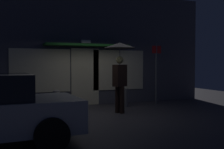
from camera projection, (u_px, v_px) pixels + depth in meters
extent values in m
plane|color=#38353A|center=(104.00, 114.00, 8.79)|extent=(18.00, 18.00, 0.00)
cube|color=#4C4C56|center=(84.00, 48.00, 10.90)|extent=(10.43, 0.30, 4.43)
cube|color=beige|center=(85.00, 77.00, 10.78)|extent=(1.10, 0.04, 2.20)
cube|color=beige|center=(41.00, 71.00, 10.15)|extent=(2.19, 0.04, 1.60)
cube|color=beige|center=(119.00, 70.00, 11.29)|extent=(2.19, 0.04, 1.60)
cube|color=white|center=(86.00, 42.00, 10.66)|extent=(0.36, 0.16, 0.12)
cube|color=#144C19|center=(87.00, 45.00, 10.43)|extent=(3.20, 0.70, 0.08)
cylinder|color=black|center=(117.00, 99.00, 9.06)|extent=(0.15, 0.15, 0.87)
cylinder|color=black|center=(122.00, 100.00, 8.92)|extent=(0.15, 0.15, 0.87)
cube|color=black|center=(120.00, 76.00, 8.96)|extent=(0.52, 0.42, 0.70)
cube|color=silver|center=(120.00, 75.00, 9.09)|extent=(0.13, 0.08, 0.56)
cube|color=#721966|center=(120.00, 76.00, 9.09)|extent=(0.06, 0.04, 0.45)
sphere|color=tan|center=(120.00, 60.00, 8.94)|extent=(0.24, 0.24, 0.24)
cylinder|color=slate|center=(120.00, 59.00, 8.94)|extent=(0.02, 0.02, 1.02)
cone|color=black|center=(120.00, 45.00, 8.92)|extent=(1.05, 1.05, 0.17)
cylinder|color=black|center=(37.00, 118.00, 6.51)|extent=(0.65, 0.24, 0.64)
cylinder|color=black|center=(52.00, 135.00, 4.94)|extent=(0.65, 0.24, 0.64)
cylinder|color=#595B60|center=(156.00, 74.00, 11.10)|extent=(0.07, 0.07, 2.42)
cube|color=red|center=(157.00, 50.00, 11.04)|extent=(0.40, 0.02, 0.30)
cylinder|color=#9E998E|center=(57.00, 100.00, 9.74)|extent=(0.25, 0.25, 0.66)
cylinder|color=slate|center=(124.00, 98.00, 10.34)|extent=(0.30, 0.30, 0.68)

